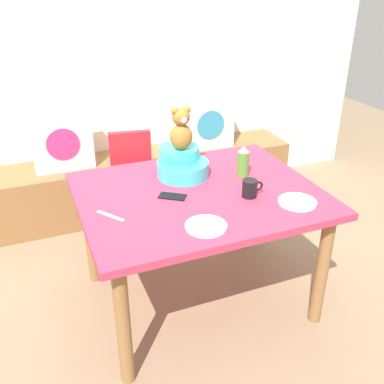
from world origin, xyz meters
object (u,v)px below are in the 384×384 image
(pillow_floral_left, at_px, (62,141))
(pillow_floral_right, at_px, (207,122))
(highchair, at_px, (133,173))
(teddy_bear, at_px, (181,130))
(ketchup_bottle, at_px, (243,162))
(dinner_plate_far, at_px, (297,202))
(infant_seat_teal, at_px, (182,163))
(cell_phone, at_px, (172,196))
(dinner_plate_near, at_px, (206,226))
(dining_table, at_px, (199,207))
(coffee_mug, at_px, (250,188))

(pillow_floral_left, xyz_separation_m, pillow_floral_right, (1.18, 0.00, 0.00))
(highchair, distance_m, teddy_bear, 0.78)
(pillow_floral_left, bearing_deg, teddy_bear, -60.32)
(teddy_bear, bearing_deg, pillow_floral_right, 58.84)
(pillow_floral_left, relative_size, pillow_floral_right, 1.00)
(ketchup_bottle, relative_size, dinner_plate_far, 0.92)
(infant_seat_teal, bearing_deg, pillow_floral_left, 119.69)
(cell_phone, bearing_deg, dinner_plate_near, -137.80)
(infant_seat_teal, relative_size, dinner_plate_near, 1.65)
(dining_table, bearing_deg, ketchup_bottle, 16.73)
(pillow_floral_right, height_order, dining_table, pillow_floral_right)
(pillow_floral_right, height_order, ketchup_bottle, ketchup_bottle)
(pillow_floral_left, xyz_separation_m, infant_seat_teal, (0.57, -1.00, 0.13))
(dinner_plate_near, bearing_deg, ketchup_bottle, 46.23)
(ketchup_bottle, distance_m, dinner_plate_near, 0.62)
(dining_table, distance_m, dinner_plate_far, 0.53)
(infant_seat_teal, distance_m, ketchup_bottle, 0.36)
(coffee_mug, height_order, dinner_plate_far, coffee_mug)
(cell_phone, bearing_deg, ketchup_bottle, -43.01)
(pillow_floral_left, height_order, infant_seat_teal, same)
(teddy_bear, distance_m, ketchup_bottle, 0.40)
(ketchup_bottle, relative_size, dinner_plate_near, 0.92)
(ketchup_bottle, bearing_deg, dinner_plate_far, -75.22)
(dinner_plate_near, bearing_deg, pillow_floral_left, 106.43)
(ketchup_bottle, distance_m, coffee_mug, 0.26)
(pillow_floral_right, bearing_deg, dinner_plate_far, -96.44)
(dining_table, bearing_deg, highchair, 100.85)
(dining_table, height_order, dinner_plate_near, dinner_plate_near)
(teddy_bear, bearing_deg, dining_table, -87.92)
(ketchup_bottle, height_order, cell_phone, ketchup_bottle)
(pillow_floral_left, xyz_separation_m, dinner_plate_far, (1.00, -1.55, 0.07))
(pillow_floral_right, bearing_deg, dinner_plate_near, -113.96)
(dinner_plate_near, bearing_deg, teddy_bear, 80.24)
(pillow_floral_left, xyz_separation_m, dining_table, (0.58, -1.24, -0.04))
(pillow_floral_right, bearing_deg, highchair, -151.22)
(pillow_floral_left, relative_size, coffee_mug, 3.67)
(pillow_floral_left, height_order, pillow_floral_right, same)
(dinner_plate_far, height_order, cell_phone, dinner_plate_far)
(pillow_floral_left, bearing_deg, ketchup_bottle, -52.05)
(coffee_mug, xyz_separation_m, dinner_plate_near, (-0.34, -0.20, -0.04))
(teddy_bear, relative_size, coffee_mug, 2.08)
(dining_table, bearing_deg, infant_seat_teal, 92.08)
(pillow_floral_left, relative_size, teddy_bear, 1.76)
(pillow_floral_left, height_order, coffee_mug, pillow_floral_left)
(pillow_floral_right, bearing_deg, ketchup_bottle, -103.79)
(pillow_floral_right, relative_size, teddy_bear, 1.76)
(ketchup_bottle, bearing_deg, dining_table, -163.27)
(ketchup_bottle, bearing_deg, pillow_floral_left, 127.95)
(pillow_floral_right, xyz_separation_m, highchair, (-0.76, -0.42, -0.16))
(ketchup_bottle, bearing_deg, pillow_floral_right, 76.21)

